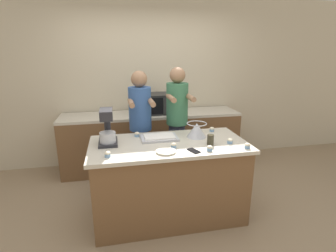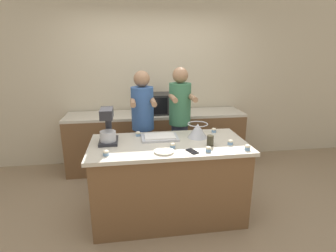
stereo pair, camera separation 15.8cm
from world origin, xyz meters
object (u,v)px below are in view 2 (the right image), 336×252
at_px(cupcake_2, 173,145).
at_px(baking_tray, 160,137).
at_px(cupcake_6, 247,147).
at_px(person_right, 180,126).
at_px(cupcake_5, 214,130).
at_px(cupcake_7, 208,149).
at_px(stand_mixer, 108,128).
at_px(cell_phone, 192,151).
at_px(cupcake_4, 106,153).
at_px(small_plate, 164,151).
at_px(person_left, 143,129).
at_px(drinking_glass, 210,141).
at_px(mixing_bowl, 198,130).
at_px(cupcake_0, 211,140).
at_px(cupcake_3, 230,142).
at_px(cupcake_1, 138,134).
at_px(microwave_oven, 159,103).

bearing_deg(cupcake_2, baking_tray, 107.73).
bearing_deg(cupcake_6, person_right, 118.83).
distance_m(person_right, cupcake_2, 0.81).
height_order(cupcake_5, cupcake_7, same).
bearing_deg(stand_mixer, cupcake_7, -22.60).
relative_size(cell_phone, cupcake_7, 2.74).
bearing_deg(cupcake_4, cell_phone, -1.72).
height_order(person_right, small_plate, person_right).
distance_m(cupcake_4, cupcake_5, 1.38).
xyz_separation_m(person_left, stand_mixer, (-0.41, -0.51, 0.19)).
relative_size(drinking_glass, cupcake_4, 1.94).
relative_size(person_right, cell_phone, 10.48).
distance_m(person_right, mixing_bowl, 0.51).
bearing_deg(baking_tray, person_left, 109.25).
bearing_deg(cupcake_2, cupcake_0, 11.50).
distance_m(cupcake_3, cupcake_7, 0.33).
height_order(cupcake_1, cupcake_7, same).
height_order(cupcake_1, cupcake_5, same).
bearing_deg(cupcake_4, cupcake_0, 9.97).
height_order(person_right, cupcake_0, person_right).
distance_m(small_plate, cupcake_4, 0.57).
xyz_separation_m(cell_phone, cupcake_3, (0.45, 0.14, 0.02)).
bearing_deg(stand_mixer, cupcake_3, -11.23).
bearing_deg(cupcake_6, cupcake_2, 167.41).
relative_size(cupcake_1, cupcake_7, 1.00).
bearing_deg(cupcake_3, cupcake_6, -56.79).
relative_size(stand_mixer, cupcake_3, 6.58).
bearing_deg(cupcake_3, cupcake_4, -175.01).
bearing_deg(baking_tray, small_plate, -90.73).
xyz_separation_m(cupcake_1, cupcake_6, (1.09, -0.61, 0.00)).
bearing_deg(cupcake_2, cupcake_4, -171.04).
distance_m(person_left, stand_mixer, 0.68).
bearing_deg(microwave_oven, small_plate, -94.48).
height_order(cupcake_1, cupcake_2, same).
bearing_deg(cupcake_5, microwave_oven, 118.13).
height_order(cupcake_0, cupcake_1, same).
xyz_separation_m(cupcake_4, cupcake_5, (1.26, 0.56, 0.00)).
height_order(person_right, cell_phone, person_right).
distance_m(person_right, cupcake_5, 0.49).
relative_size(mixing_bowl, cupcake_5, 4.01).
distance_m(person_left, mixing_bowl, 0.79).
relative_size(person_right, stand_mixer, 4.36).
relative_size(microwave_oven, cupcake_5, 7.86).
bearing_deg(cell_phone, cupcake_3, 17.06).
bearing_deg(cupcake_5, cupcake_4, -156.15).
xyz_separation_m(stand_mixer, cupcake_4, (-0.00, -0.37, -0.14)).
height_order(cell_phone, cupcake_0, cupcake_0).
bearing_deg(small_plate, cupcake_6, -4.17).
distance_m(person_left, person_right, 0.49).
bearing_deg(cupcake_3, microwave_oven, 111.96).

